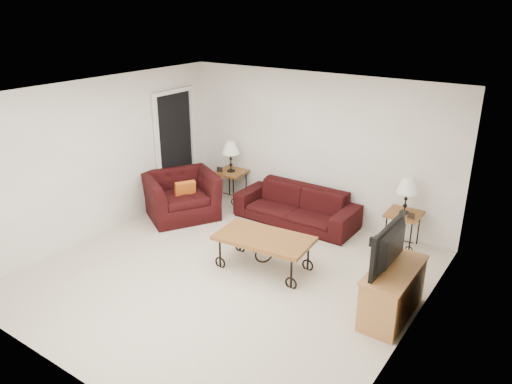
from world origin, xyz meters
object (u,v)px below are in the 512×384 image
side_table_left (231,186)px  coffee_table (264,253)px  lamp_left (231,157)px  backpack (380,238)px  tv_stand (393,292)px  side_table_right (402,229)px  television (396,247)px  armchair (181,195)px  lamp_right (406,196)px  sofa (296,206)px

side_table_left → coffee_table: bearing=-42.7°
side_table_left → coffee_table: size_ratio=0.43×
side_table_left → lamp_left: bearing=0.0°
backpack → tv_stand: bearing=-41.5°
tv_stand → side_table_right: bearing=105.6°
coffee_table → television: bearing=-1.7°
side_table_left → lamp_left: size_ratio=1.00×
tv_stand → lamp_left: bearing=154.2°
side_table_right → television: size_ratio=0.58×
lamp_left → coffee_table: lamp_left is taller
side_table_right → armchair: armchair is taller
side_table_right → lamp_left: 3.37m
lamp_left → lamp_right: 3.32m
armchair → coffee_table: bearing=-77.3°
tv_stand → backpack: tv_stand is taller
television → sofa: bearing=-126.2°
side_table_left → side_table_right: bearing=0.0°
sofa → side_table_right: bearing=5.8°
backpack → coffee_table: bearing=-106.8°
sofa → tv_stand: tv_stand is taller
sofa → television: size_ratio=2.18×
sofa → tv_stand: bearing=-36.0°
side_table_right → tv_stand: tv_stand is taller
coffee_table → armchair: bearing=162.4°
side_table_right → armchair: size_ratio=0.47×
sofa → armchair: (-1.80, -0.92, 0.08)m
armchair → tv_stand: armchair is taller
side_table_left → television: size_ratio=0.60×
sofa → lamp_right: (1.79, 0.18, 0.53)m
sofa → coffee_table: bearing=-75.6°
lamp_right → television: 1.92m
side_table_right → lamp_right: (0.00, 0.00, 0.56)m
side_table_left → television: 4.29m
tv_stand → lamp_right: bearing=105.6°
television → lamp_left: bearing=-115.9°
side_table_right → sofa: bearing=-174.2°
lamp_right → television: size_ratio=0.58×
sofa → lamp_left: size_ratio=3.63×
lamp_left → tv_stand: size_ratio=0.54×
armchair → lamp_left: bearing=16.5°
lamp_right → lamp_left: bearing=180.0°
lamp_left → television: (3.82, -1.85, 0.05)m
television → tv_stand: bearing=90.0°
television → backpack: (-0.70, 1.48, -0.70)m
coffee_table → television: television is taller
lamp_left → armchair: 1.23m
lamp_left → side_table_right: bearing=0.0°
lamp_left → tv_stand: bearing=-25.8°
sofa → side_table_right: size_ratio=3.79×
side_table_right → side_table_left: bearing=180.0°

